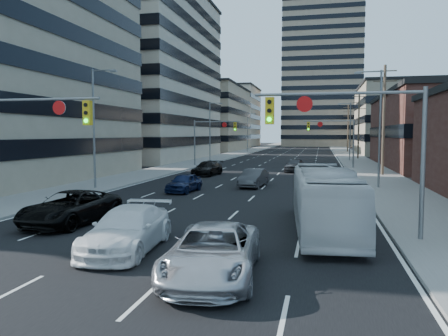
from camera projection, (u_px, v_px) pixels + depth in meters
ground at (75, 296)px, 11.31m from camera, size 400.00×400.00×0.00m
road_surface at (301, 147)px, 137.81m from camera, size 18.00×300.00×0.02m
sidewalk_left at (265, 147)px, 140.30m from camera, size 5.00×300.00×0.15m
sidewalk_right at (339, 147)px, 135.31m from camera, size 5.00×300.00×0.15m
office_left_mid at (124, 77)px, 74.47m from camera, size 26.00×34.00×28.00m
office_left_far at (203, 119)px, 113.20m from camera, size 20.00×30.00×16.00m
office_right_far at (414, 121)px, 90.98m from camera, size 22.00×28.00×14.00m
apartment_tower at (322, 64)px, 153.72m from camera, size 26.00×26.00×58.00m
bg_block_left at (222, 118)px, 152.84m from camera, size 24.00×24.00×20.00m
bg_block_right at (410, 128)px, 130.41m from camera, size 22.00×22.00×12.00m
signal_near_left at (23, 131)px, 20.37m from camera, size 6.59×0.33×6.00m
signal_near_right at (355, 131)px, 17.14m from camera, size 6.59×0.33×6.00m
signal_far_left at (212, 133)px, 56.43m from camera, size 6.09×0.33×6.00m
signal_far_right at (334, 133)px, 53.10m from camera, size 6.09×0.33×6.00m
utility_pole_block at (384, 118)px, 43.25m from camera, size 2.20×0.28×11.00m
utility_pole_midblock at (359, 125)px, 72.44m from camera, size 2.20×0.28×11.00m
utility_pole_distant at (348, 127)px, 101.63m from camera, size 2.20×0.28×11.00m
streetlight_left_near at (96, 123)px, 32.62m from camera, size 2.03×0.22×9.00m
streetlight_left_mid at (211, 129)px, 66.68m from camera, size 2.03×0.22×9.00m
streetlight_left_far at (248, 130)px, 100.74m from camera, size 2.03×0.22×9.00m
streetlight_right_near at (378, 123)px, 33.00m from camera, size 2.03×0.22×9.00m
streetlight_right_far at (349, 129)px, 67.06m from camera, size 2.03×0.22×9.00m
black_pickup at (71, 208)px, 20.34m from camera, size 3.01×5.75×1.54m
white_van at (128, 229)px, 15.71m from camera, size 2.51×5.45×1.55m
silver_suv at (213, 252)px, 12.74m from camera, size 2.97×5.66×1.52m
transit_bus at (324, 200)px, 18.80m from camera, size 3.16×10.12×2.77m
sedan_blue at (184, 183)px, 31.60m from camera, size 1.97×4.15×1.37m
sedan_grey_center at (254, 178)px, 34.57m from camera, size 1.99×4.49×1.43m
sedan_black_far at (207, 169)px, 44.15m from camera, size 2.57×5.16×1.44m
sedan_grey_right at (295, 165)px, 48.48m from camera, size 2.30×4.59×1.50m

